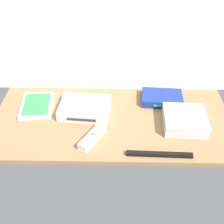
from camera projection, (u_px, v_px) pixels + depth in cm
name	position (u px, v px, depth cm)	size (l,w,h in cm)	color
ground_plane	(112.00, 121.00, 126.47)	(100.00, 48.00, 2.00)	#936D47
back_wall	(113.00, 23.00, 126.06)	(110.00, 1.20, 64.00)	white
game_console	(85.00, 108.00, 128.80)	(22.34, 17.90, 4.40)	white
mini_computer	(185.00, 120.00, 121.48)	(17.69, 17.69, 5.30)	silver
game_case	(37.00, 105.00, 132.77)	(15.34, 20.20, 1.56)	white
network_router	(162.00, 98.00, 135.48)	(18.69, 13.16, 3.40)	navy
remote_wand	(93.00, 137.00, 114.90)	(10.46, 14.64, 3.40)	white
sensor_bar	(159.00, 154.00, 108.74)	(24.00, 1.80, 1.40)	black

